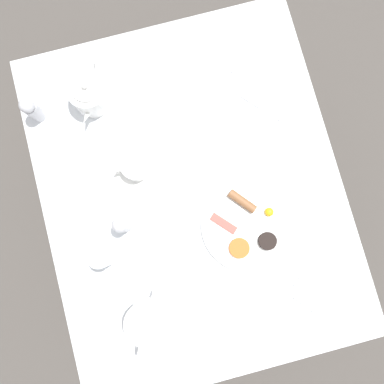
{
  "coord_description": "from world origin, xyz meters",
  "views": [
    {
      "loc": [
        0.03,
        0.12,
        1.96
      ],
      "look_at": [
        0.0,
        0.0,
        0.8
      ],
      "focal_mm": 35.0,
      "sensor_mm": 36.0,
      "label": 1
    }
  ],
  "objects_px": {
    "napkin_folded": "(314,292)",
    "teacup_with_saucer_left": "(136,167)",
    "teapot_far": "(90,93)",
    "water_glass_tall": "(104,255)",
    "fork_by_plate": "(196,140)",
    "teapot_near": "(147,322)",
    "fork_spare": "(228,320)",
    "knife_by_plate": "(261,107)",
    "pepper_grinder": "(122,225)",
    "salt_grinder": "(32,109)",
    "breakfast_plate": "(248,225)",
    "spoon_for_tea": "(233,51)"
  },
  "relations": [
    {
      "from": "napkin_folded",
      "to": "teacup_with_saucer_left",
      "type": "bearing_deg",
      "value": -49.87
    },
    {
      "from": "teapot_far",
      "to": "water_glass_tall",
      "type": "distance_m",
      "value": 0.5
    },
    {
      "from": "teacup_with_saucer_left",
      "to": "fork_by_plate",
      "type": "relative_size",
      "value": 1.15
    },
    {
      "from": "teapot_far",
      "to": "napkin_folded",
      "type": "bearing_deg",
      "value": 54.24
    },
    {
      "from": "teapot_near",
      "to": "fork_by_plate",
      "type": "xyz_separation_m",
      "value": [
        -0.28,
        -0.5,
        -0.05
      ]
    },
    {
      "from": "napkin_folded",
      "to": "fork_spare",
      "type": "xyz_separation_m",
      "value": [
        0.28,
        0.01,
        -0.0
      ]
    },
    {
      "from": "fork_spare",
      "to": "knife_by_plate",
      "type": "bearing_deg",
      "value": -114.51
    },
    {
      "from": "pepper_grinder",
      "to": "teapot_far",
      "type": "bearing_deg",
      "value": -89.74
    },
    {
      "from": "teapot_far",
      "to": "salt_grinder",
      "type": "distance_m",
      "value": 0.18
    },
    {
      "from": "breakfast_plate",
      "to": "salt_grinder",
      "type": "relative_size",
      "value": 2.42
    },
    {
      "from": "knife_by_plate",
      "to": "spoon_for_tea",
      "type": "bearing_deg",
      "value": -79.66
    },
    {
      "from": "spoon_for_tea",
      "to": "pepper_grinder",
      "type": "bearing_deg",
      "value": 44.22
    },
    {
      "from": "teacup_with_saucer_left",
      "to": "napkin_folded",
      "type": "bearing_deg",
      "value": 130.13
    },
    {
      "from": "water_glass_tall",
      "to": "fork_by_plate",
      "type": "xyz_separation_m",
      "value": [
        -0.36,
        -0.28,
        -0.06
      ]
    },
    {
      "from": "water_glass_tall",
      "to": "teapot_near",
      "type": "bearing_deg",
      "value": 109.22
    },
    {
      "from": "breakfast_plate",
      "to": "teapot_far",
      "type": "relative_size",
      "value": 1.43
    },
    {
      "from": "napkin_folded",
      "to": "teapot_far",
      "type": "bearing_deg",
      "value": -56.34
    },
    {
      "from": "water_glass_tall",
      "to": "napkin_folded",
      "type": "distance_m",
      "value": 0.65
    },
    {
      "from": "spoon_for_tea",
      "to": "napkin_folded",
      "type": "bearing_deg",
      "value": 92.3
    },
    {
      "from": "breakfast_plate",
      "to": "knife_by_plate",
      "type": "xyz_separation_m",
      "value": [
        -0.14,
        -0.36,
        -0.01
      ]
    },
    {
      "from": "teapot_near",
      "to": "salt_grinder",
      "type": "relative_size",
      "value": 1.61
    },
    {
      "from": "teapot_far",
      "to": "teapot_near",
      "type": "bearing_deg",
      "value": 21.02
    },
    {
      "from": "teacup_with_saucer_left",
      "to": "teapot_near",
      "type": "bearing_deg",
      "value": 80.69
    },
    {
      "from": "teacup_with_saucer_left",
      "to": "knife_by_plate",
      "type": "distance_m",
      "value": 0.45
    },
    {
      "from": "breakfast_plate",
      "to": "fork_by_plate",
      "type": "distance_m",
      "value": 0.32
    },
    {
      "from": "water_glass_tall",
      "to": "knife_by_plate",
      "type": "bearing_deg",
      "value": -150.58
    },
    {
      "from": "napkin_folded",
      "to": "fork_by_plate",
      "type": "distance_m",
      "value": 0.6
    },
    {
      "from": "water_glass_tall",
      "to": "spoon_for_tea",
      "type": "bearing_deg",
      "value": -135.66
    },
    {
      "from": "water_glass_tall",
      "to": "napkin_folded",
      "type": "xyz_separation_m",
      "value": [
        -0.59,
        0.27,
        -0.06
      ]
    },
    {
      "from": "fork_spare",
      "to": "teapot_near",
      "type": "bearing_deg",
      "value": -15.98
    },
    {
      "from": "napkin_folded",
      "to": "spoon_for_tea",
      "type": "xyz_separation_m",
      "value": [
        0.03,
        -0.81,
        -0.0
      ]
    },
    {
      "from": "water_glass_tall",
      "to": "salt_grinder",
      "type": "height_order",
      "value": "water_glass_tall"
    },
    {
      "from": "teacup_with_saucer_left",
      "to": "pepper_grinder",
      "type": "relative_size",
      "value": 1.26
    },
    {
      "from": "breakfast_plate",
      "to": "spoon_for_tea",
      "type": "height_order",
      "value": "breakfast_plate"
    },
    {
      "from": "teapot_far",
      "to": "pepper_grinder",
      "type": "bearing_deg",
      "value": 20.84
    },
    {
      "from": "teapot_far",
      "to": "napkin_folded",
      "type": "xyz_separation_m",
      "value": [
        -0.51,
        0.77,
        -0.05
      ]
    },
    {
      "from": "breakfast_plate",
      "to": "pepper_grinder",
      "type": "height_order",
      "value": "pepper_grinder"
    },
    {
      "from": "teapot_near",
      "to": "fork_spare",
      "type": "distance_m",
      "value": 0.25
    },
    {
      "from": "pepper_grinder",
      "to": "teacup_with_saucer_left",
      "type": "bearing_deg",
      "value": -115.27
    },
    {
      "from": "teacup_with_saucer_left",
      "to": "pepper_grinder",
      "type": "xyz_separation_m",
      "value": [
        0.08,
        0.17,
        0.04
      ]
    },
    {
      "from": "water_glass_tall",
      "to": "fork_by_plate",
      "type": "bearing_deg",
      "value": -141.75
    },
    {
      "from": "pepper_grinder",
      "to": "spoon_for_tea",
      "type": "xyz_separation_m",
      "value": [
        -0.48,
        -0.47,
        -0.06
      ]
    },
    {
      "from": "fork_spare",
      "to": "pepper_grinder",
      "type": "bearing_deg",
      "value": -56.68
    },
    {
      "from": "breakfast_plate",
      "to": "spoon_for_tea",
      "type": "xyz_separation_m",
      "value": [
        -0.11,
        -0.56,
        -0.01
      ]
    },
    {
      "from": "salt_grinder",
      "to": "knife_by_plate",
      "type": "bearing_deg",
      "value": 167.47
    },
    {
      "from": "spoon_for_tea",
      "to": "fork_by_plate",
      "type": "bearing_deg",
      "value": 52.88
    },
    {
      "from": "pepper_grinder",
      "to": "knife_by_plate",
      "type": "bearing_deg",
      "value": -153.35
    },
    {
      "from": "napkin_folded",
      "to": "knife_by_plate",
      "type": "bearing_deg",
      "value": -90.48
    },
    {
      "from": "teapot_far",
      "to": "fork_by_plate",
      "type": "distance_m",
      "value": 0.36
    },
    {
      "from": "teacup_with_saucer_left",
      "to": "water_glass_tall",
      "type": "relative_size",
      "value": 1.18
    }
  ]
}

